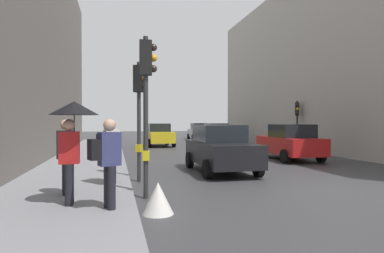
{
  "coord_description": "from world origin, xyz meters",
  "views": [
    {
      "loc": [
        -6.03,
        -7.83,
        1.87
      ],
      "look_at": [
        -2.38,
        7.8,
        1.65
      ],
      "focal_mm": 30.9,
      "sensor_mm": 36.0,
      "label": 1
    }
  ],
  "objects_px": {
    "car_dark_suv": "(220,148)",
    "pedestrian_with_umbrella": "(73,123)",
    "pedestrian_in_dark_coat": "(66,153)",
    "pedestrian_with_grey_backpack": "(107,158)",
    "warning_sign_triangle": "(158,198)",
    "traffic_light_near_left": "(147,87)",
    "traffic_light_mid_street": "(297,117)",
    "car_silver_hatchback": "(199,132)",
    "pedestrian_with_black_backpack": "(110,147)",
    "car_green_estate": "(215,134)",
    "traffic_light_near_right": "(140,99)",
    "car_yellow_taxi": "(159,135)",
    "car_red_sedan": "(290,142)"
  },
  "relations": [
    {
      "from": "traffic_light_near_right",
      "to": "car_silver_hatchback",
      "type": "bearing_deg",
      "value": 71.08
    },
    {
      "from": "car_dark_suv",
      "to": "pedestrian_with_umbrella",
      "type": "height_order",
      "value": "pedestrian_with_umbrella"
    },
    {
      "from": "car_dark_suv",
      "to": "pedestrian_with_umbrella",
      "type": "relative_size",
      "value": 1.96
    },
    {
      "from": "traffic_light_near_right",
      "to": "car_red_sedan",
      "type": "xyz_separation_m",
      "value": [
        7.68,
        4.36,
        -1.71
      ]
    },
    {
      "from": "car_red_sedan",
      "to": "pedestrian_with_grey_backpack",
      "type": "xyz_separation_m",
      "value": [
        -8.59,
        -8.12,
        0.29
      ]
    },
    {
      "from": "pedestrian_with_umbrella",
      "to": "traffic_light_near_right",
      "type": "bearing_deg",
      "value": 63.6
    },
    {
      "from": "traffic_light_near_left",
      "to": "pedestrian_with_umbrella",
      "type": "height_order",
      "value": "traffic_light_near_left"
    },
    {
      "from": "car_green_estate",
      "to": "pedestrian_with_umbrella",
      "type": "relative_size",
      "value": 1.97
    },
    {
      "from": "car_yellow_taxi",
      "to": "car_green_estate",
      "type": "bearing_deg",
      "value": 18.48
    },
    {
      "from": "pedestrian_with_umbrella",
      "to": "car_yellow_taxi",
      "type": "bearing_deg",
      "value": 77.23
    },
    {
      "from": "car_silver_hatchback",
      "to": "car_dark_suv",
      "type": "bearing_deg",
      "value": -102.33
    },
    {
      "from": "pedestrian_with_black_backpack",
      "to": "car_green_estate",
      "type": "bearing_deg",
      "value": 64.28
    },
    {
      "from": "car_dark_suv",
      "to": "traffic_light_mid_street",
      "type": "bearing_deg",
      "value": 43.67
    },
    {
      "from": "pedestrian_with_grey_backpack",
      "to": "pedestrian_in_dark_coat",
      "type": "xyz_separation_m",
      "value": [
        -0.99,
        1.57,
        -0.03
      ]
    },
    {
      "from": "traffic_light_near_right",
      "to": "pedestrian_with_grey_backpack",
      "type": "xyz_separation_m",
      "value": [
        -0.9,
        -3.76,
        -1.42
      ]
    },
    {
      "from": "traffic_light_near_right",
      "to": "pedestrian_with_umbrella",
      "type": "relative_size",
      "value": 1.75
    },
    {
      "from": "car_green_estate",
      "to": "traffic_light_mid_street",
      "type": "bearing_deg",
      "value": -71.15
    },
    {
      "from": "traffic_light_near_left",
      "to": "pedestrian_with_umbrella",
      "type": "relative_size",
      "value": 1.85
    },
    {
      "from": "car_silver_hatchback",
      "to": "pedestrian_in_dark_coat",
      "type": "height_order",
      "value": "pedestrian_in_dark_coat"
    },
    {
      "from": "pedestrian_with_umbrella",
      "to": "pedestrian_in_dark_coat",
      "type": "distance_m",
      "value": 1.3
    },
    {
      "from": "pedestrian_with_black_backpack",
      "to": "car_red_sedan",
      "type": "bearing_deg",
      "value": 31.72
    },
    {
      "from": "traffic_light_mid_street",
      "to": "car_dark_suv",
      "type": "distance_m",
      "value": 10.39
    },
    {
      "from": "pedestrian_with_black_backpack",
      "to": "car_dark_suv",
      "type": "bearing_deg",
      "value": 30.22
    },
    {
      "from": "pedestrian_in_dark_coat",
      "to": "warning_sign_triangle",
      "type": "bearing_deg",
      "value": -38.8
    },
    {
      "from": "traffic_light_near_left",
      "to": "pedestrian_in_dark_coat",
      "type": "relative_size",
      "value": 2.24
    },
    {
      "from": "traffic_light_mid_street",
      "to": "traffic_light_near_left",
      "type": "bearing_deg",
      "value": -134.22
    },
    {
      "from": "warning_sign_triangle",
      "to": "traffic_light_mid_street",
      "type": "bearing_deg",
      "value": 49.58
    },
    {
      "from": "car_yellow_taxi",
      "to": "car_red_sedan",
      "type": "xyz_separation_m",
      "value": [
        5.12,
        -10.81,
        0.0
      ]
    },
    {
      "from": "traffic_light_near_right",
      "to": "car_yellow_taxi",
      "type": "relative_size",
      "value": 0.88
    },
    {
      "from": "car_yellow_taxi",
      "to": "pedestrian_with_umbrella",
      "type": "bearing_deg",
      "value": -102.77
    },
    {
      "from": "traffic_light_near_right",
      "to": "traffic_light_near_left",
      "type": "distance_m",
      "value": 2.34
    },
    {
      "from": "car_yellow_taxi",
      "to": "pedestrian_with_black_backpack",
      "type": "bearing_deg",
      "value": -102.09
    },
    {
      "from": "warning_sign_triangle",
      "to": "car_silver_hatchback",
      "type": "bearing_deg",
      "value": 73.82
    },
    {
      "from": "car_dark_suv",
      "to": "pedestrian_in_dark_coat",
      "type": "xyz_separation_m",
      "value": [
        -5.0,
        -3.58,
        0.25
      ]
    },
    {
      "from": "car_green_estate",
      "to": "pedestrian_with_grey_backpack",
      "type": "bearing_deg",
      "value": -112.62
    },
    {
      "from": "pedestrian_with_grey_backpack",
      "to": "warning_sign_triangle",
      "type": "distance_m",
      "value": 1.3
    },
    {
      "from": "car_silver_hatchback",
      "to": "pedestrian_with_black_backpack",
      "type": "distance_m",
      "value": 25.01
    },
    {
      "from": "car_yellow_taxi",
      "to": "car_silver_hatchback",
      "type": "height_order",
      "value": "same"
    },
    {
      "from": "car_dark_suv",
      "to": "pedestrian_in_dark_coat",
      "type": "bearing_deg",
      "value": -144.37
    },
    {
      "from": "car_silver_hatchback",
      "to": "pedestrian_with_black_backpack",
      "type": "xyz_separation_m",
      "value": [
        -8.62,
        -23.48,
        0.29
      ]
    },
    {
      "from": "traffic_light_near_left",
      "to": "pedestrian_with_black_backpack",
      "type": "distance_m",
      "value": 2.28
    },
    {
      "from": "car_dark_suv",
      "to": "pedestrian_with_umbrella",
      "type": "distance_m",
      "value": 6.68
    },
    {
      "from": "traffic_light_near_right",
      "to": "pedestrian_with_grey_backpack",
      "type": "height_order",
      "value": "traffic_light_near_right"
    },
    {
      "from": "traffic_light_near_right",
      "to": "pedestrian_with_umbrella",
      "type": "distance_m",
      "value": 3.69
    },
    {
      "from": "car_silver_hatchback",
      "to": "warning_sign_triangle",
      "type": "relative_size",
      "value": 6.6
    },
    {
      "from": "traffic_light_mid_street",
      "to": "pedestrian_in_dark_coat",
      "type": "bearing_deg",
      "value": -139.33
    },
    {
      "from": "car_red_sedan",
      "to": "pedestrian_with_umbrella",
      "type": "distance_m",
      "value": 12.04
    },
    {
      "from": "car_yellow_taxi",
      "to": "pedestrian_in_dark_coat",
      "type": "relative_size",
      "value": 2.41
    },
    {
      "from": "traffic_light_near_right",
      "to": "car_red_sedan",
      "type": "distance_m",
      "value": 9.0
    },
    {
      "from": "traffic_light_near_right",
      "to": "car_yellow_taxi",
      "type": "bearing_deg",
      "value": 80.41
    }
  ]
}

